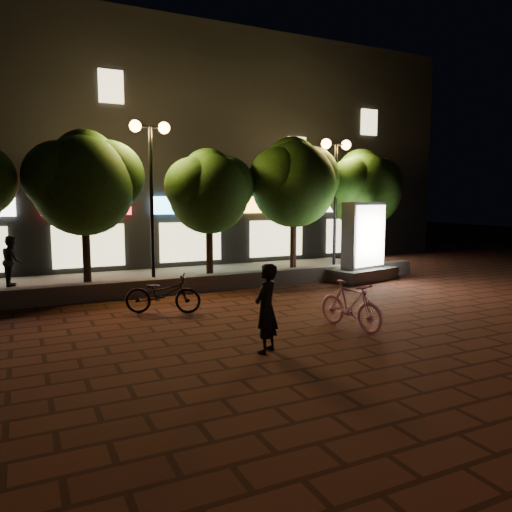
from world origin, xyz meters
TOP-DOWN VIEW (x-y plane):
  - ground at (0.00, 0.00)m, footprint 80.00×80.00m
  - retaining_wall at (0.00, 4.00)m, footprint 16.00×0.45m
  - sidewalk at (0.00, 6.50)m, footprint 16.00×5.00m
  - building_block at (-0.01, 12.99)m, footprint 28.00×8.12m
  - tree_left at (-3.45, 5.46)m, footprint 3.60×3.00m
  - tree_mid at (0.55, 5.46)m, footprint 3.24×2.70m
  - tree_right at (3.86, 5.46)m, footprint 3.72×3.10m
  - tree_far_right at (7.05, 5.46)m, footprint 3.48×2.90m
  - street_lamp_left at (-1.50, 5.20)m, footprint 1.26×0.36m
  - street_lamp_right at (5.50, 5.20)m, footprint 1.26×0.36m
  - ad_kiosk at (5.54, 3.50)m, footprint 2.76×1.81m
  - scooter_pink at (1.21, -1.56)m, footprint 0.84×1.82m
  - rider at (-1.22, -2.24)m, footprint 0.73×0.69m
  - scooter_parked at (-2.14, 1.67)m, footprint 1.99×1.43m
  - pedestrian at (-5.57, 7.15)m, footprint 0.65×0.82m

SIDE VIEW (x-z plane):
  - ground at x=0.00m, z-range 0.00..0.00m
  - sidewalk at x=0.00m, z-range 0.00..0.08m
  - retaining_wall at x=0.00m, z-range 0.00..0.50m
  - scooter_parked at x=-2.14m, z-range 0.00..0.99m
  - scooter_pink at x=1.21m, z-range 0.00..1.06m
  - rider at x=-1.22m, z-range 0.00..1.68m
  - pedestrian at x=-5.57m, z-range 0.08..1.71m
  - ad_kiosk at x=5.54m, z-range -0.27..2.48m
  - tree_mid at x=0.55m, z-range 0.97..5.47m
  - tree_far_right at x=7.05m, z-range 0.99..5.75m
  - tree_left at x=-3.45m, z-range 1.00..5.89m
  - tree_right at x=3.86m, z-range 1.03..6.10m
  - street_lamp_right at x=5.50m, z-range 1.40..6.38m
  - street_lamp_left at x=-1.50m, z-range 1.44..6.62m
  - building_block at x=-0.01m, z-range -0.65..10.65m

